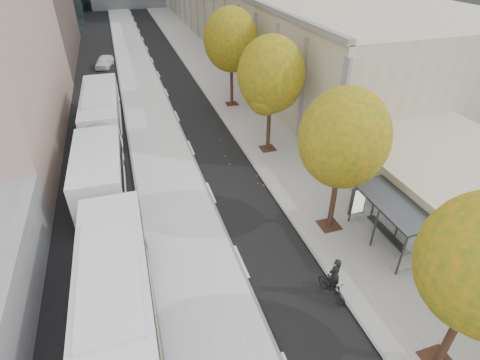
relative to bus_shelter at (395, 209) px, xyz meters
name	(u,v)px	position (x,y,z in m)	size (l,w,h in m)	color
bus_platform	(145,98)	(-9.56, 24.04, -2.11)	(4.25, 150.00, 0.15)	#B9B9B9
sidewalk	(225,89)	(-1.56, 24.04, -2.15)	(4.75, 150.00, 0.08)	gray
building_tan	(243,0)	(9.81, 53.04, 1.81)	(18.00, 92.00, 8.00)	tan
bus_shelter	(395,209)	(0.00, 0.00, 0.00)	(1.90, 4.40, 2.53)	#383A3F
tree_c	(344,139)	(-2.09, 2.04, 3.06)	(4.20, 4.20, 7.28)	black
tree_d	(271,75)	(-2.09, 11.04, 3.28)	(4.40, 4.40, 7.60)	black
tree_e	(231,40)	(-2.09, 20.04, 3.50)	(4.60, 4.60, 7.92)	black
bus_far	(101,133)	(-13.33, 14.05, -0.56)	(3.04, 17.96, 2.98)	silver
cyclist	(333,283)	(-4.29, -2.07, -1.39)	(0.82, 1.74, 2.15)	black
distant_car	(104,62)	(-12.95, 35.69, -1.54)	(1.52, 3.78, 1.29)	white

